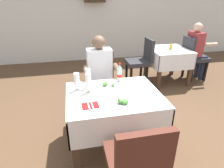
{
  "coord_description": "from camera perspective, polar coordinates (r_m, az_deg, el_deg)",
  "views": [
    {
      "loc": [
        -0.57,
        -1.72,
        1.75
      ],
      "look_at": [
        -0.15,
        0.24,
        0.82
      ],
      "focal_mm": 30.26,
      "sensor_mm": 36.0,
      "label": 1
    }
  ],
  "objects": [
    {
      "name": "ground_plane",
      "position": [
        2.52,
        4.75,
        -19.21
      ],
      "size": [
        11.0,
        11.0,
        0.0
      ],
      "primitive_type": "plane",
      "color": "brown"
    },
    {
      "name": "back_wall",
      "position": [
        5.67,
        -6.74,
        21.89
      ],
      "size": [
        11.0,
        0.12,
        2.93
      ],
      "primitive_type": "cube",
      "color": "silver",
      "rests_on": "ground"
    },
    {
      "name": "main_dining_table",
      "position": [
        2.25,
        0.53,
        -6.92
      ],
      "size": [
        1.07,
        0.86,
        0.74
      ],
      "color": "white",
      "rests_on": "ground"
    },
    {
      "name": "chair_far_diner_seat",
      "position": [
        2.97,
        -2.9,
        1.15
      ],
      "size": [
        0.44,
        0.5,
        0.97
      ],
      "color": "#4C2319",
      "rests_on": "ground"
    },
    {
      "name": "chair_near_camera_side",
      "position": [
        1.64,
        7.27,
        -22.17
      ],
      "size": [
        0.44,
        0.5,
        0.97
      ],
      "color": "#4C2319",
      "rests_on": "ground"
    },
    {
      "name": "seated_diner_far",
      "position": [
        2.8,
        -3.59,
        3.12
      ],
      "size": [
        0.5,
        0.46,
        1.26
      ],
      "color": "#282D42",
      "rests_on": "ground"
    },
    {
      "name": "plate_near_camera",
      "position": [
        1.96,
        2.96,
        -5.55
      ],
      "size": [
        0.23,
        0.23,
        0.07
      ],
      "color": "white",
      "rests_on": "main_dining_table"
    },
    {
      "name": "plate_far_diner",
      "position": [
        2.33,
        -1.0,
        -0.44
      ],
      "size": [
        0.25,
        0.25,
        0.07
      ],
      "color": "white",
      "rests_on": "main_dining_table"
    },
    {
      "name": "beer_glass_left",
      "position": [
        2.3,
        -7.22,
        1.87
      ],
      "size": [
        0.07,
        0.07,
        0.23
      ],
      "color": "white",
      "rests_on": "main_dining_table"
    },
    {
      "name": "beer_glass_middle",
      "position": [
        2.17,
        -7.15,
        0.41
      ],
      "size": [
        0.07,
        0.07,
        0.22
      ],
      "color": "white",
      "rests_on": "main_dining_table"
    },
    {
      "name": "beer_glass_right",
      "position": [
        2.25,
        -10.59,
        0.85
      ],
      "size": [
        0.07,
        0.07,
        0.21
      ],
      "color": "white",
      "rests_on": "main_dining_table"
    },
    {
      "name": "cola_bottle_primary",
      "position": [
        2.44,
        2.2,
        3.2
      ],
      "size": [
        0.06,
        0.06,
        0.25
      ],
      "color": "silver",
      "rests_on": "main_dining_table"
    },
    {
      "name": "napkin_cutlery_set",
      "position": [
        1.95,
        -6.59,
        -6.43
      ],
      "size": [
        0.18,
        0.19,
        0.01
      ],
      "color": "maroon",
      "rests_on": "main_dining_table"
    },
    {
      "name": "background_dining_table",
      "position": [
        4.3,
        16.52,
        7.63
      ],
      "size": [
        0.81,
        0.83,
        0.74
      ],
      "color": "white",
      "rests_on": "ground"
    },
    {
      "name": "background_chair_left",
      "position": [
        4.05,
        8.8,
        7.46
      ],
      "size": [
        0.5,
        0.44,
        0.97
      ],
      "color": "#2D2D33",
      "rests_on": "ground"
    },
    {
      "name": "background_chair_right",
      "position": [
        4.62,
        23.32,
        7.88
      ],
      "size": [
        0.5,
        0.44,
        0.97
      ],
      "color": "#2D2D33",
      "rests_on": "ground"
    },
    {
      "name": "background_patron",
      "position": [
        4.61,
        24.16,
        9.74
      ],
      "size": [
        0.46,
        0.5,
        1.26
      ],
      "color": "#282D42",
      "rests_on": "ground"
    },
    {
      "name": "background_table_tumbler",
      "position": [
        4.18,
        17.36,
        10.57
      ],
      "size": [
        0.06,
        0.06,
        0.11
      ],
      "primitive_type": "cylinder",
      "color": "#C68928",
      "rests_on": "background_dining_table"
    }
  ]
}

